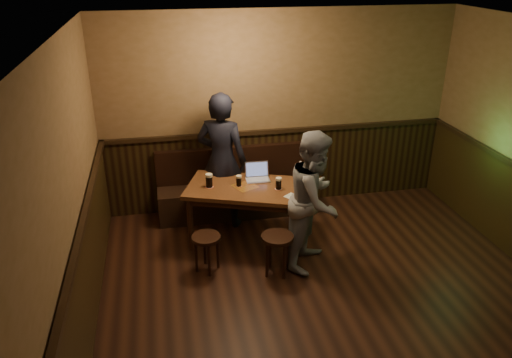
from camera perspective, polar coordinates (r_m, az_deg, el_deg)
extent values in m
cube|color=black|center=(5.25, 10.57, -17.11)|extent=(5.00, 6.00, 0.02)
cube|color=beige|center=(4.01, 13.73, 14.77)|extent=(5.00, 6.00, 0.02)
cube|color=#886445|center=(7.11, 2.66, 7.72)|extent=(5.00, 0.02, 2.80)
cube|color=#886445|center=(4.22, -21.53, -6.34)|extent=(0.02, 6.00, 2.80)
cube|color=black|center=(7.37, 2.58, 1.32)|extent=(4.98, 0.04, 1.10)
cube|color=black|center=(4.68, -19.53, -15.32)|extent=(0.04, 5.98, 1.10)
cube|color=black|center=(7.14, 2.73, 5.51)|extent=(4.98, 0.06, 0.06)
cube|color=black|center=(4.35, -20.20, -9.36)|extent=(0.06, 5.98, 0.06)
cube|color=black|center=(7.15, -2.26, -2.33)|extent=(2.20, 0.50, 0.45)
cube|color=black|center=(7.13, -2.58, 1.79)|extent=(2.20, 0.10, 0.50)
cube|color=#4F2F16|center=(6.26, -1.23, -1.05)|extent=(1.64, 1.28, 0.05)
cube|color=black|center=(6.29, -1.22, -1.69)|extent=(1.48, 1.12, 0.08)
cube|color=maroon|center=(6.25, -1.23, -0.82)|extent=(0.36, 0.36, 0.00)
cylinder|color=black|center=(6.29, -7.51, -5.10)|extent=(0.07, 0.07, 0.72)
cylinder|color=black|center=(6.85, -5.98, -2.43)|extent=(0.07, 0.07, 0.72)
cylinder|color=black|center=(6.08, 4.21, -6.09)|extent=(0.07, 0.07, 0.72)
cylinder|color=black|center=(6.65, 4.75, -3.23)|extent=(0.07, 0.07, 0.72)
cylinder|color=black|center=(5.83, -5.72, -6.68)|extent=(0.37, 0.37, 0.04)
cylinder|color=black|center=(5.97, -4.40, -8.31)|extent=(0.04, 0.04, 0.44)
cylinder|color=black|center=(6.05, -5.88, -7.85)|extent=(0.04, 0.04, 0.44)
cylinder|color=black|center=(5.93, -6.87, -8.67)|extent=(0.04, 0.04, 0.44)
cylinder|color=black|center=(5.84, -5.37, -9.16)|extent=(0.04, 0.04, 0.44)
cylinder|color=black|center=(5.73, 2.46, -6.67)|extent=(0.49, 0.49, 0.04)
cylinder|color=black|center=(5.93, 3.53, -8.26)|extent=(0.04, 0.04, 0.48)
cylinder|color=black|center=(5.96, 1.60, -8.07)|extent=(0.04, 0.04, 0.48)
cylinder|color=black|center=(5.79, 1.27, -9.12)|extent=(0.04, 0.04, 0.48)
cylinder|color=black|center=(5.77, 3.26, -9.32)|extent=(0.04, 0.04, 0.48)
cylinder|color=#A62E14|center=(6.25, -5.35, -0.90)|extent=(0.12, 0.12, 0.00)
cylinder|color=silver|center=(6.25, -5.35, -0.87)|extent=(0.10, 0.10, 0.00)
cylinder|color=black|center=(6.22, -5.37, -0.28)|extent=(0.08, 0.08, 0.14)
cylinder|color=beige|center=(6.19, -5.40, 0.44)|extent=(0.09, 0.09, 0.03)
cylinder|color=#A62E14|center=(6.26, -1.97, -0.79)|extent=(0.09, 0.09, 0.00)
cylinder|color=silver|center=(6.26, -1.97, -0.76)|extent=(0.08, 0.08, 0.00)
cylinder|color=black|center=(6.23, -1.98, -0.28)|extent=(0.07, 0.07, 0.11)
cylinder|color=beige|center=(6.20, -1.98, 0.30)|extent=(0.07, 0.07, 0.03)
cylinder|color=#A62E14|center=(6.18, 2.58, -1.14)|extent=(0.10, 0.10, 0.00)
cylinder|color=silver|center=(6.18, 2.58, -1.11)|extent=(0.08, 0.08, 0.00)
cylinder|color=black|center=(6.15, 2.59, -0.59)|extent=(0.07, 0.07, 0.12)
cylinder|color=beige|center=(6.12, 2.61, 0.04)|extent=(0.08, 0.08, 0.03)
cube|color=silver|center=(6.41, 0.23, -0.10)|extent=(0.31, 0.22, 0.01)
cube|color=#B2B2B7|center=(6.40, 0.23, -0.02)|extent=(0.28, 0.18, 0.00)
cube|color=silver|center=(6.46, 0.08, 1.16)|extent=(0.30, 0.07, 0.20)
cube|color=#53629B|center=(6.45, 0.09, 1.13)|extent=(0.28, 0.06, 0.17)
cube|color=silver|center=(5.98, 4.38, -2.09)|extent=(0.25, 0.27, 0.00)
imported|color=black|center=(6.62, -3.90, 2.08)|extent=(0.81, 0.70, 1.86)
imported|color=gray|center=(5.81, 6.73, -2.39)|extent=(0.98, 1.03, 1.67)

